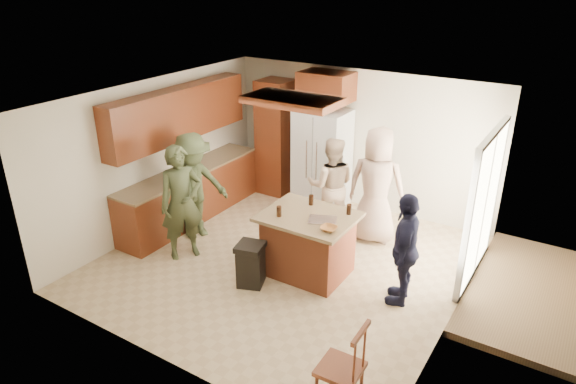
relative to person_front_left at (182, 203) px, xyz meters
The scene contains 12 objects.
person_front_left is the anchor object (origin of this frame).
person_behind_left 2.43m from the person_front_left, 52.00° to the left, with size 0.79×0.49×1.62m, color tan.
person_behind_right 3.01m from the person_front_left, 41.81° to the left, with size 0.92×0.60×1.89m, color #A2826F.
person_side_right 3.30m from the person_front_left, 11.23° to the left, with size 0.91×0.47×1.55m, color black.
person_counter 0.63m from the person_front_left, 115.95° to the left, with size 1.14×0.53×1.76m, color #374025.
left_cabinetry 1.31m from the person_front_left, 128.73° to the left, with size 0.64×3.00×2.30m.
back_wall_units 2.87m from the person_front_left, 88.17° to the left, with size 1.80×0.60×2.45m.
refrigerator 2.88m from the person_front_left, 72.34° to the left, with size 0.90×0.76×1.80m.
kitchen_island 1.98m from the person_front_left, 17.04° to the left, with size 1.28×1.03×0.93m.
island_items 2.15m from the person_front_left, 13.52° to the left, with size 0.92×0.72×0.15m.
trash_bin 1.44m from the person_front_left, ahead, with size 0.44×0.44×0.63m.
spindle_chair 3.67m from the person_front_left, 22.42° to the right, with size 0.43×0.43×0.99m.
Camera 1 is at (3.58, -5.62, 4.10)m, focal length 32.00 mm.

